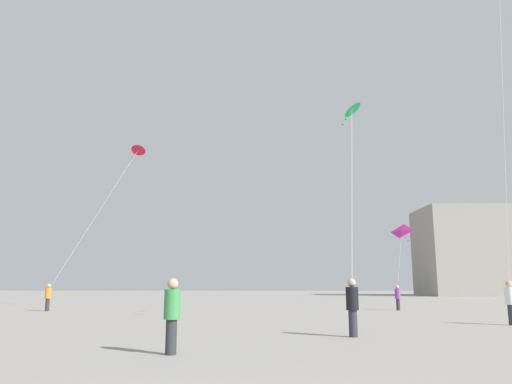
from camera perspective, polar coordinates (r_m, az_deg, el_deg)
name	(u,v)px	position (r m, az deg, el deg)	size (l,w,h in m)	color
person_in_purple	(398,297)	(33.65, 16.22, -11.65)	(0.35, 0.35, 1.60)	#2D2D33
person_in_black	(352,305)	(16.06, 11.20, -12.78)	(0.39, 0.39, 1.80)	#2D2D33
person_in_green	(172,312)	(11.99, -9.80, -13.68)	(0.38, 0.38, 1.75)	#2D2D33
person_in_white	(510,301)	(22.87, 27.57, -11.17)	(0.39, 0.39, 1.78)	#2D2D33
person_in_orange	(48,296)	(34.18, -23.13, -11.11)	(0.37, 0.37, 1.69)	#2D2D33
kite_crimson_diamond	(138,151)	(37.58, -13.65, 4.68)	(4.82, 4.37, 10.61)	red
kite_magenta_delta	(401,232)	(34.00, 16.63, -4.47)	(1.20, 1.27, 4.22)	#D12899
kite_emerald_diamond	(352,111)	(22.01, 11.11, 9.26)	(1.50, 5.14, 8.21)	green
building_left_hall	(490,252)	(86.19, 25.65, -6.30)	(21.91, 11.92, 13.72)	gray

